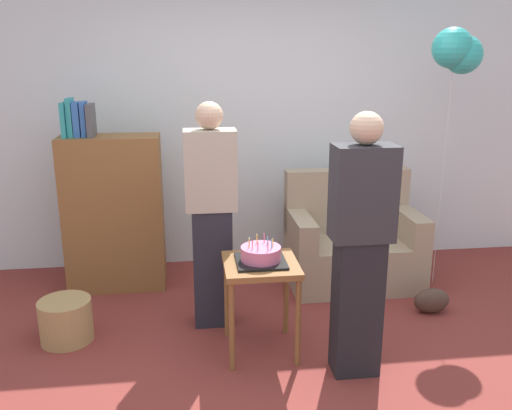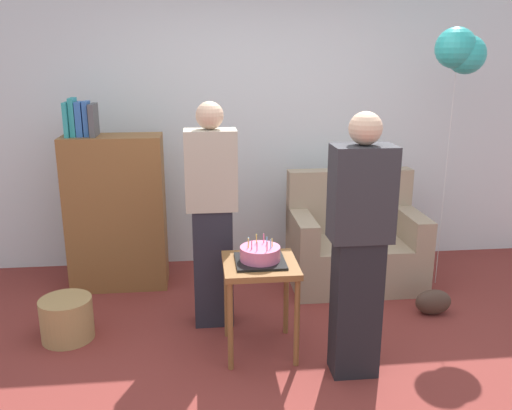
# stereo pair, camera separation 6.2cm
# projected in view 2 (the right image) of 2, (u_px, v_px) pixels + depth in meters

# --- Properties ---
(ground_plane) EXTENTS (8.00, 8.00, 0.00)m
(ground_plane) POSITION_uv_depth(u_px,v_px,m) (292.00, 374.00, 3.36)
(ground_plane) COLOR maroon
(wall_back) EXTENTS (6.00, 0.10, 2.70)m
(wall_back) POSITION_uv_depth(u_px,v_px,m) (257.00, 120.00, 4.96)
(wall_back) COLOR silver
(wall_back) RESTS_ON ground_plane
(couch) EXTENTS (1.10, 0.70, 0.96)m
(couch) POSITION_uv_depth(u_px,v_px,m) (354.00, 245.00, 4.65)
(couch) COLOR gray
(couch) RESTS_ON ground_plane
(bookshelf) EXTENTS (0.80, 0.36, 1.60)m
(bookshelf) POSITION_uv_depth(u_px,v_px,m) (116.00, 210.00, 4.49)
(bookshelf) COLOR brown
(bookshelf) RESTS_ON ground_plane
(side_table) EXTENTS (0.48, 0.48, 0.63)m
(side_table) POSITION_uv_depth(u_px,v_px,m) (260.00, 276.00, 3.50)
(side_table) COLOR brown
(side_table) RESTS_ON ground_plane
(birthday_cake) EXTENTS (0.32, 0.32, 0.17)m
(birthday_cake) POSITION_uv_depth(u_px,v_px,m) (260.00, 255.00, 3.46)
(birthday_cake) COLOR black
(birthday_cake) RESTS_ON side_table
(person_blowing_candles) EXTENTS (0.36, 0.22, 1.63)m
(person_blowing_candles) POSITION_uv_depth(u_px,v_px,m) (212.00, 215.00, 3.80)
(person_blowing_candles) COLOR #23232D
(person_blowing_candles) RESTS_ON ground_plane
(person_holding_cake) EXTENTS (0.36, 0.22, 1.63)m
(person_holding_cake) POSITION_uv_depth(u_px,v_px,m) (359.00, 247.00, 3.17)
(person_holding_cake) COLOR black
(person_holding_cake) RESTS_ON ground_plane
(wicker_basket) EXTENTS (0.36, 0.36, 0.30)m
(wicker_basket) POSITION_uv_depth(u_px,v_px,m) (67.00, 319.00, 3.75)
(wicker_basket) COLOR #A88451
(wicker_basket) RESTS_ON ground_plane
(handbag) EXTENTS (0.28, 0.14, 0.20)m
(handbag) POSITION_uv_depth(u_px,v_px,m) (433.00, 302.00, 4.12)
(handbag) COLOR #473328
(handbag) RESTS_ON ground_plane
(balloon_bunch) EXTENTS (0.40, 0.31, 2.14)m
(balloon_bunch) POSITION_uv_depth(u_px,v_px,m) (461.00, 51.00, 4.13)
(balloon_bunch) COLOR silver
(balloon_bunch) RESTS_ON ground_plane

